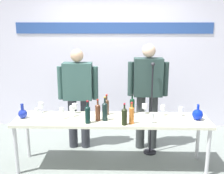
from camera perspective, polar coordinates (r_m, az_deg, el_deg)
The scene contains 24 objects.
ground_plane at distance 4.07m, azimuth -0.06°, elevation -16.22°, with size 10.00×10.00×0.00m, color gray.
back_wall at distance 5.13m, azimuth 0.42°, elevation 7.90°, with size 5.17×0.11×3.00m.
display_table at distance 3.78m, azimuth -0.06°, elevation -7.47°, with size 2.68×0.57×0.72m.
decanter_blue_left at distance 3.95m, azimuth -18.33°, elevation -5.29°, with size 0.12×0.12×0.21m.
decanter_blue_right at distance 3.87m, azimuth 17.61°, elevation -5.53°, with size 0.15×0.15×0.22m.
presenter_left at distance 4.31m, azimuth -7.17°, elevation -1.16°, with size 0.64×0.22×1.62m.
presenter_right at distance 4.27m, azimuth 7.54°, elevation -0.62°, with size 0.63×0.22×1.70m.
wine_bottle_0 at distance 3.94m, azimuth 4.27°, elevation -3.83°, with size 0.07×0.07×0.28m.
wine_bottle_1 at distance 3.55m, azimuth 4.15°, elevation -5.75°, with size 0.07×0.07×0.29m.
wine_bottle_2 at distance 3.51m, azimuth 2.62°, elevation -6.09°, with size 0.07×0.07×0.29m.
wine_bottle_3 at distance 3.57m, azimuth -5.16°, elevation -5.64°, with size 0.07×0.07×0.31m.
wine_bottle_4 at distance 3.65m, azimuth -3.02°, elevation -5.19°, with size 0.07×0.07×0.30m.
wine_bottle_5 at distance 3.87m, azimuth -1.14°, elevation -4.07°, with size 0.07×0.07×0.30m.
wine_bottle_6 at distance 3.65m, azimuth -1.52°, elevation -5.01°, with size 0.07×0.07×0.33m.
wine_glass_left_0 at distance 3.77m, azimuth -10.55°, elevation -4.98°, with size 0.06×0.06×0.16m.
wine_glass_left_1 at distance 3.87m, azimuth -15.57°, elevation -4.90°, with size 0.06×0.06×0.15m.
wine_glass_left_2 at distance 4.10m, azimuth -14.81°, elevation -3.81°, with size 0.07×0.07×0.15m.
wine_glass_left_3 at distance 3.97m, azimuth -7.93°, elevation -4.10°, with size 0.07×0.07×0.15m.
wine_glass_left_4 at distance 3.84m, azimuth -8.45°, elevation -4.60°, with size 0.07×0.07×0.16m.
wine_glass_right_0 at distance 3.60m, azimuth 8.44°, elevation -6.15°, with size 0.06×0.06×0.14m.
wine_glass_right_1 at distance 3.96m, azimuth 14.35°, elevation -4.62°, with size 0.06×0.06×0.13m.
wine_glass_right_2 at distance 3.94m, azimuth 6.87°, elevation -4.07°, with size 0.07×0.07×0.15m.
wine_glass_right_3 at distance 3.91m, azimuth 10.67°, elevation -4.36°, with size 0.06×0.06×0.15m.
microphone_stand at distance 4.25m, azimuth 8.18°, elevation -7.81°, with size 0.20×0.20×1.44m.
Camera 1 is at (0.09, -3.51, 2.05)m, focal length 43.31 mm.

